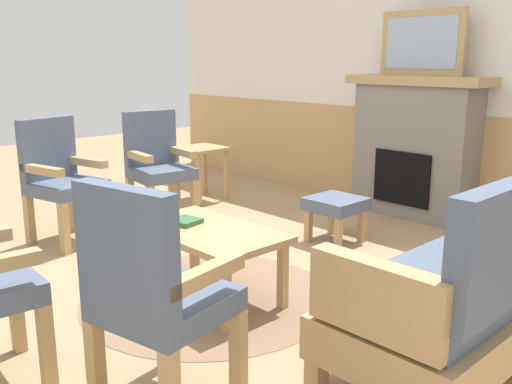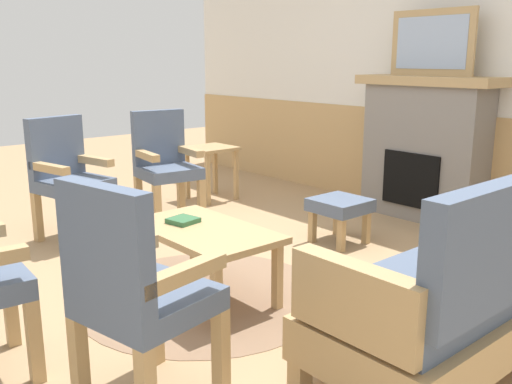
# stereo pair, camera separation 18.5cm
# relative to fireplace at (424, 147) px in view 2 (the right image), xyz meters

# --- Properties ---
(ground_plane) EXTENTS (14.00, 14.00, 0.00)m
(ground_plane) POSITION_rel_fireplace_xyz_m (0.00, -2.35, -0.65)
(ground_plane) COLOR tan
(wall_back) EXTENTS (7.20, 0.14, 2.70)m
(wall_back) POSITION_rel_fireplace_xyz_m (0.00, 0.25, 0.66)
(wall_back) COLOR white
(wall_back) RESTS_ON ground_plane
(fireplace) EXTENTS (1.30, 0.44, 1.28)m
(fireplace) POSITION_rel_fireplace_xyz_m (0.00, 0.00, 0.00)
(fireplace) COLOR gray
(fireplace) RESTS_ON ground_plane
(framed_picture) EXTENTS (0.80, 0.04, 0.56)m
(framed_picture) POSITION_rel_fireplace_xyz_m (0.00, 0.00, 0.91)
(framed_picture) COLOR tan
(framed_picture) RESTS_ON fireplace
(couch) EXTENTS (0.70, 1.80, 0.98)m
(couch) POSITION_rel_fireplace_xyz_m (1.60, -1.99, -0.26)
(couch) COLOR tan
(couch) RESTS_ON ground_plane
(coffee_table) EXTENTS (0.96, 0.56, 0.44)m
(coffee_table) POSITION_rel_fireplace_xyz_m (0.15, -2.54, -0.27)
(coffee_table) COLOR tan
(coffee_table) RESTS_ON ground_plane
(round_rug) EXTENTS (1.55, 1.55, 0.01)m
(round_rug) POSITION_rel_fireplace_xyz_m (0.15, -2.54, -0.65)
(round_rug) COLOR #896B51
(round_rug) RESTS_ON ground_plane
(book_on_table) EXTENTS (0.19, 0.19, 0.03)m
(book_on_table) POSITION_rel_fireplace_xyz_m (-0.02, -2.57, -0.20)
(book_on_table) COLOR #33663D
(book_on_table) RESTS_ON coffee_table
(footstool) EXTENTS (0.40, 0.40, 0.36)m
(footstool) POSITION_rel_fireplace_xyz_m (-0.00, -1.13, -0.37)
(footstool) COLOR tan
(footstool) RESTS_ON ground_plane
(armchair_near_fireplace) EXTENTS (0.54, 0.54, 0.98)m
(armchair_near_fireplace) POSITION_rel_fireplace_xyz_m (-1.47, -1.80, -0.11)
(armchair_near_fireplace) COLOR tan
(armchair_near_fireplace) RESTS_ON ground_plane
(armchair_by_window_left) EXTENTS (0.57, 0.57, 0.98)m
(armchair_by_window_left) POSITION_rel_fireplace_xyz_m (-1.51, -2.68, -0.11)
(armchair_by_window_left) COLOR tan
(armchair_by_window_left) RESTS_ON ground_plane
(armchair_corner_left) EXTENTS (0.56, 0.56, 0.98)m
(armchair_corner_left) POSITION_rel_fireplace_xyz_m (0.89, -3.41, -0.11)
(armchair_corner_left) COLOR tan
(armchair_corner_left) RESTS_ON ground_plane
(side_table) EXTENTS (0.44, 0.44, 0.55)m
(side_table) POSITION_rel_fireplace_xyz_m (-1.81, -1.04, -0.22)
(side_table) COLOR tan
(side_table) RESTS_ON ground_plane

